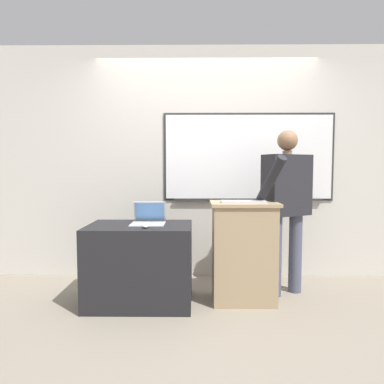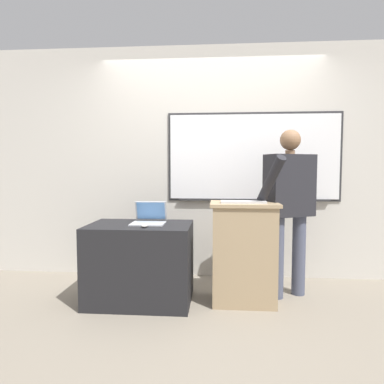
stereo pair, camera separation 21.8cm
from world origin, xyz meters
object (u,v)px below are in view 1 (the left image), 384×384
object	(u,v)px
laptop	(149,217)
wireless_keyboard	(243,202)
computer_mouse_by_laptop	(146,226)
side_desk	(140,264)
person_presenter	(286,200)
lectern_podium	(243,252)

from	to	relation	value
laptop	wireless_keyboard	world-z (taller)	wireless_keyboard
laptop	computer_mouse_by_laptop	world-z (taller)	laptop
computer_mouse_by_laptop	laptop	bearing A→B (deg)	91.71
side_desk	person_presenter	distance (m)	1.55
laptop	wireless_keyboard	distance (m)	0.90
computer_mouse_by_laptop	wireless_keyboard	bearing A→B (deg)	10.60
lectern_podium	wireless_keyboard	bearing A→B (deg)	-103.23
person_presenter	laptop	world-z (taller)	person_presenter
wireless_keyboard	computer_mouse_by_laptop	size ratio (longest dim) A/B	4.08
side_desk	wireless_keyboard	size ratio (longest dim) A/B	2.34
person_presenter	computer_mouse_by_laptop	xyz separation A→B (m)	(-1.33, -0.40, -0.19)
person_presenter	wireless_keyboard	bearing A→B (deg)	-178.09
lectern_podium	person_presenter	world-z (taller)	person_presenter
lectern_podium	side_desk	bearing A→B (deg)	-176.83
wireless_keyboard	side_desk	bearing A→B (deg)	179.97
lectern_podium	wireless_keyboard	xyz separation A→B (m)	(-0.01, -0.05, 0.48)
side_desk	wireless_keyboard	xyz separation A→B (m)	(0.96, -0.00, 0.58)
laptop	lectern_podium	bearing A→B (deg)	-2.37
lectern_podium	computer_mouse_by_laptop	world-z (taller)	lectern_podium
person_presenter	computer_mouse_by_laptop	bearing A→B (deg)	171.06
side_desk	wireless_keyboard	distance (m)	1.12
wireless_keyboard	lectern_podium	bearing A→B (deg)	76.77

